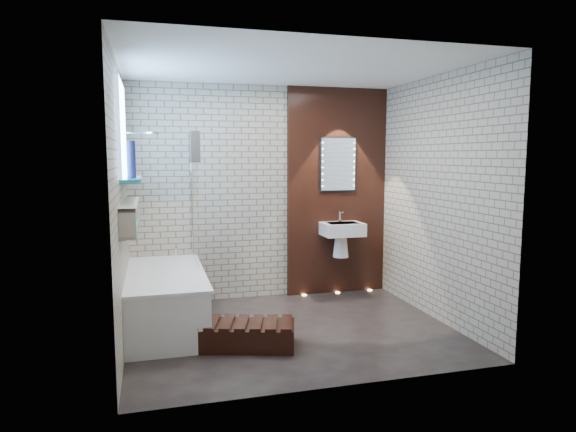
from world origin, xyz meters
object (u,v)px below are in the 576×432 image
object	(u,v)px
led_mirror	(338,164)
walnut_step	(242,335)
washbasin	(342,234)
bathtub	(165,299)
bath_screen	(195,199)

from	to	relation	value
led_mirror	walnut_step	world-z (taller)	led_mirror
washbasin	bathtub	bearing A→B (deg)	-163.99
bathtub	led_mirror	world-z (taller)	led_mirror
bath_screen	washbasin	size ratio (longest dim) A/B	2.41
led_mirror	walnut_step	xyz separation A→B (m)	(-1.51, -1.53, -1.54)
bath_screen	led_mirror	world-z (taller)	led_mirror
bathtub	led_mirror	size ratio (longest dim) A/B	2.49
bathtub	led_mirror	bearing A→B (deg)	19.78
led_mirror	walnut_step	distance (m)	2.65
bathtub	walnut_step	xyz separation A→B (m)	(0.66, -0.75, -0.18)
walnut_step	bath_screen	bearing A→B (deg)	104.52
bath_screen	led_mirror	xyz separation A→B (m)	(1.82, 0.34, 0.37)
bath_screen	walnut_step	world-z (taller)	bath_screen
washbasin	walnut_step	size ratio (longest dim) A/B	0.60
bathtub	bath_screen	size ratio (longest dim) A/B	1.24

